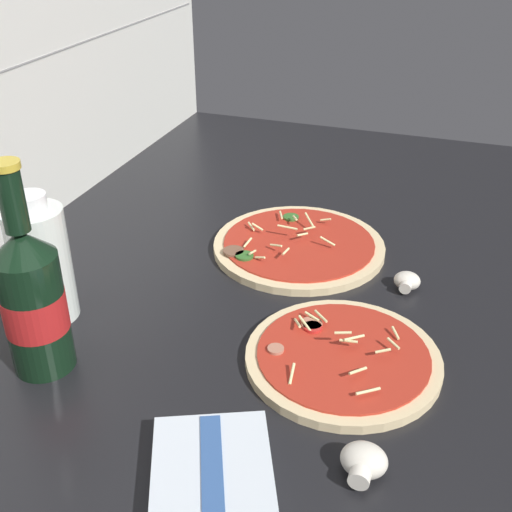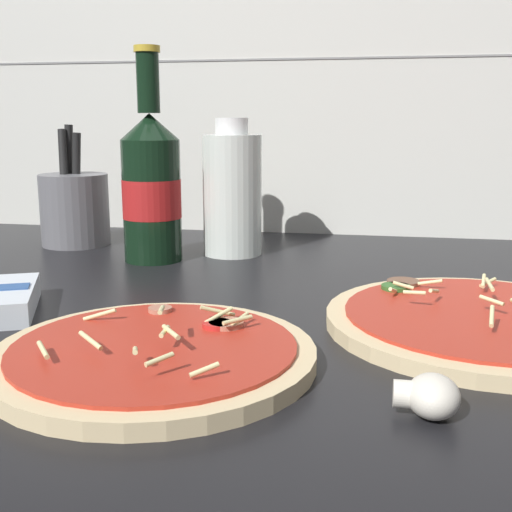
% 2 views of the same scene
% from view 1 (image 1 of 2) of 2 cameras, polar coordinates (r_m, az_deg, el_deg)
% --- Properties ---
extents(counter_slab, '(1.60, 0.90, 0.03)m').
position_cam_1_polar(counter_slab, '(0.94, 0.31, -4.87)').
color(counter_slab, black).
rests_on(counter_slab, ground).
extents(pizza_near, '(0.25, 0.25, 0.05)m').
position_cam_1_polar(pizza_near, '(0.82, 7.70, -8.94)').
color(pizza_near, beige).
rests_on(pizza_near, counter_slab).
extents(pizza_far, '(0.28, 0.28, 0.04)m').
position_cam_1_polar(pizza_far, '(1.06, 3.79, 0.92)').
color(pizza_far, beige).
rests_on(pizza_far, counter_slab).
extents(beer_bottle, '(0.08, 0.08, 0.27)m').
position_cam_1_polar(beer_bottle, '(0.81, -19.24, -3.60)').
color(beer_bottle, black).
rests_on(beer_bottle, counter_slab).
extents(oil_bottle, '(0.08, 0.08, 0.18)m').
position_cam_1_polar(oil_bottle, '(0.91, -18.56, -0.55)').
color(oil_bottle, silver).
rests_on(oil_bottle, counter_slab).
extents(mushroom_left, '(0.05, 0.05, 0.03)m').
position_cam_1_polar(mushroom_left, '(0.69, 9.54, -17.60)').
color(mushroom_left, white).
rests_on(mushroom_left, counter_slab).
extents(mushroom_right, '(0.04, 0.04, 0.03)m').
position_cam_1_polar(mushroom_right, '(0.98, 13.27, -2.21)').
color(mushroom_right, white).
rests_on(mushroom_right, counter_slab).
extents(dish_towel, '(0.21, 0.18, 0.03)m').
position_cam_1_polar(dish_towel, '(0.67, -3.87, -19.71)').
color(dish_towel, silver).
rests_on(dish_towel, counter_slab).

